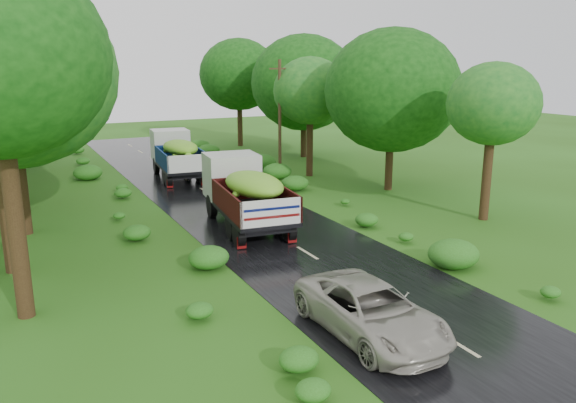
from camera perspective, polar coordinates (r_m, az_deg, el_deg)
ground at (r=15.65m, az=16.77°, el=-13.70°), size 120.00×120.00×0.00m
road at (r=19.17m, az=6.37°, el=-7.86°), size 6.50×80.00×0.02m
road_lines at (r=19.94m, az=4.78°, el=-6.90°), size 0.12×69.60×0.00m
truck_near at (r=24.80m, az=-4.49°, el=1.22°), size 3.24×7.19×2.92m
truck_far at (r=36.01m, az=-11.29°, el=4.90°), size 2.98×6.89×2.81m
car at (r=15.31m, az=8.38°, el=-10.89°), size 2.33×5.01×1.39m
utility_pole at (r=34.71m, az=-0.84°, el=8.42°), size 1.27×0.33×7.27m
trees_right at (r=38.41m, az=3.15°, el=11.68°), size 6.72×30.34×7.74m
shrubs at (r=26.64m, az=-4.30°, el=-0.76°), size 11.90×44.00×0.70m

